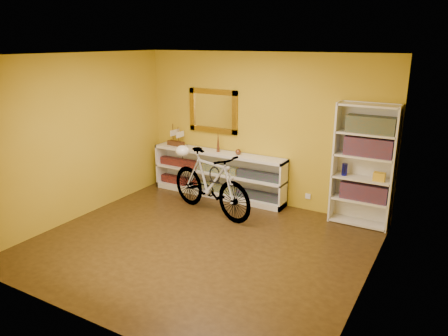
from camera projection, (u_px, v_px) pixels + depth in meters
The scene contains 24 objects.
floor at pixel (200, 245), 6.00m from camera, with size 4.50×4.00×0.01m, color black.
ceiling at pixel (196, 54), 5.25m from camera, with size 4.50×4.00×0.01m, color silver.
back_wall at pixel (262, 130), 7.29m from camera, with size 4.50×0.01×2.60m, color #B6951B.
left_wall at pixel (78, 137), 6.70m from camera, with size 0.01×4.00×2.60m, color #B6951B.
right_wall at pixel (374, 183), 4.55m from camera, with size 0.01×4.00×2.60m, color #B6951B.
gilt_mirror at pixel (213, 111), 7.64m from camera, with size 0.98×0.06×0.78m, color olive.
wall_socket at pixel (308, 196), 7.15m from camera, with size 0.09×0.01×0.09m, color silver.
console_unit at pixel (218, 174), 7.75m from camera, with size 2.60×0.35×0.85m, color silver, non-canonical shape.
cd_row_lower at pixel (217, 188), 7.81m from camera, with size 2.50×0.13×0.14m, color black.
cd_row_upper at pixel (217, 169), 7.70m from camera, with size 2.50×0.13×0.14m, color navy.
model_ship at pixel (176, 135), 8.01m from camera, with size 0.35×0.13×0.42m, color #3C2110, non-canonical shape.
toy_car at pixel (199, 149), 7.82m from camera, with size 0.00×0.00×0.00m, color black.
bronze_ornament at pixel (218, 142), 7.57m from camera, with size 0.06×0.06×0.35m, color brown.
decorative_orb at pixel (238, 152), 7.42m from camera, with size 0.10×0.10×0.10m, color brown.
bookcase at pixel (363, 166), 6.41m from camera, with size 0.90×0.30×1.90m, color silver, non-canonical shape.
book_row_a at pixel (364, 192), 6.50m from camera, with size 0.70×0.22×0.26m, color maroon.
book_row_b at pixel (369, 147), 6.30m from camera, with size 0.70×0.22×0.28m, color maroon.
book_row_c at pixel (371, 125), 6.20m from camera, with size 0.70×0.22×0.25m, color #184F55.
travel_mug at pixel (345, 169), 6.55m from camera, with size 0.08×0.08×0.19m, color navy.
red_tin at pixel (354, 124), 6.35m from camera, with size 0.16×0.16×0.20m, color maroon.
yellow_bag at pixel (379, 177), 6.29m from camera, with size 0.17×0.11×0.13m, color gold.
bicycle at pixel (210, 183), 6.94m from camera, with size 1.83×0.47×1.08m, color silver.
helmet at pixel (182, 151), 7.30m from camera, with size 0.25×0.24×0.19m, color white.
u_lock at pixel (215, 175), 6.82m from camera, with size 0.20×0.20×0.02m, color black.
Camera 1 is at (3.00, -4.54, 2.77)m, focal length 33.99 mm.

